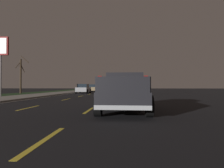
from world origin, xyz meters
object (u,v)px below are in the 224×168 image
pickup_truck (125,90)px  sedan_silver (83,89)px  sedan_tan (93,88)px  bare_tree_far (21,75)px  gas_price_sign (1,51)px

pickup_truck → sedan_silver: (22.57, 7.00, -0.20)m
sedan_tan → pickup_truck: bearing=-167.5°
sedan_tan → bare_tree_far: (-10.39, 10.00, 2.20)m
sedan_tan → gas_price_sign: bearing=157.0°
bare_tree_far → sedan_silver: bearing=-79.1°
sedan_silver → sedan_tan: same height
gas_price_sign → sedan_tan: bearing=-23.0°
sedan_silver → pickup_truck: bearing=-162.8°
pickup_truck → bare_tree_far: (20.67, 16.90, 2.00)m
sedan_tan → gas_price_sign: 20.70m
pickup_truck → bare_tree_far: 26.78m
pickup_truck → gas_price_sign: 19.84m
gas_price_sign → bare_tree_far: bearing=14.4°
bare_tree_far → sedan_tan: bearing=-43.9°
gas_price_sign → bare_tree_far: (8.19, 2.10, -2.34)m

